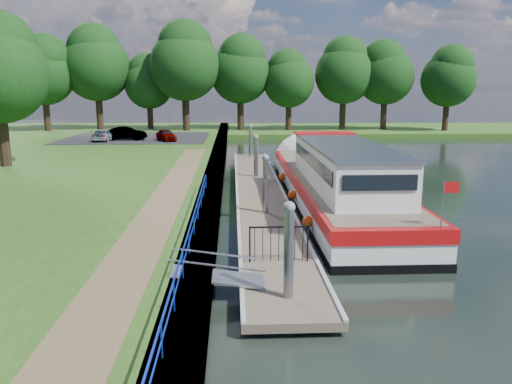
{
  "coord_description": "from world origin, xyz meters",
  "views": [
    {
      "loc": [
        -1.4,
        -12.54,
        5.72
      ],
      "look_at": [
        -0.43,
        8.06,
        1.4
      ],
      "focal_mm": 35.0,
      "sensor_mm": 36.0,
      "label": 1
    }
  ],
  "objects_px": {
    "car_a": "(166,135)",
    "car_c": "(104,135)",
    "pontoon": "(260,195)",
    "barge": "(331,180)",
    "car_b": "(126,133)"
  },
  "relations": [
    {
      "from": "pontoon",
      "to": "car_b",
      "type": "xyz_separation_m",
      "value": [
        -11.56,
        22.58,
        1.28
      ]
    },
    {
      "from": "barge",
      "to": "car_b",
      "type": "height_order",
      "value": "barge"
    },
    {
      "from": "pontoon",
      "to": "car_b",
      "type": "bearing_deg",
      "value": 117.11
    },
    {
      "from": "car_c",
      "to": "car_a",
      "type": "bearing_deg",
      "value": -177.42
    },
    {
      "from": "barge",
      "to": "car_b",
      "type": "xyz_separation_m",
      "value": [
        -15.15,
        23.21,
        0.37
      ]
    },
    {
      "from": "pontoon",
      "to": "car_b",
      "type": "height_order",
      "value": "car_b"
    },
    {
      "from": "pontoon",
      "to": "car_a",
      "type": "distance_m",
      "value": 23.02
    },
    {
      "from": "pontoon",
      "to": "car_c",
      "type": "xyz_separation_m",
      "value": [
        -13.45,
        21.97,
        1.18
      ]
    },
    {
      "from": "barge",
      "to": "pontoon",
      "type": "bearing_deg",
      "value": 170.05
    },
    {
      "from": "barge",
      "to": "car_a",
      "type": "bearing_deg",
      "value": 116.73
    },
    {
      "from": "car_a",
      "to": "car_c",
      "type": "bearing_deg",
      "value": 152.54
    },
    {
      "from": "pontoon",
      "to": "car_b",
      "type": "distance_m",
      "value": 25.4
    },
    {
      "from": "barge",
      "to": "car_a",
      "type": "xyz_separation_m",
      "value": [
        -11.24,
        22.31,
        0.29
      ]
    },
    {
      "from": "pontoon",
      "to": "barge",
      "type": "bearing_deg",
      "value": -9.95
    },
    {
      "from": "pontoon",
      "to": "barge",
      "type": "distance_m",
      "value": 3.76
    }
  ]
}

